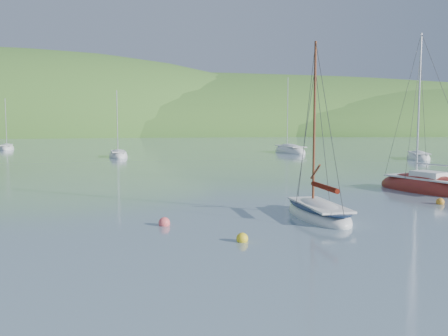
{
  "coord_description": "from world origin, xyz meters",
  "views": [
    {
      "loc": [
        -2.22,
        -18.71,
        4.57
      ],
      "look_at": [
        0.88,
        8.0,
        2.0
      ],
      "focal_mm": 40.0,
      "sensor_mm": 36.0,
      "label": 1
    }
  ],
  "objects": [
    {
      "name": "shoreline_hills",
      "position": [
        -9.66,
        172.42,
        0.0
      ],
      "size": [
        690.0,
        135.0,
        56.0
      ],
      "color": "#32742C",
      "rests_on": "ground"
    },
    {
      "name": "distant_sloop_d",
      "position": [
        27.47,
        37.14,
        0.17
      ],
      "size": [
        4.13,
        6.99,
        9.42
      ],
      "rotation": [
        0.0,
        0.0,
        -0.29
      ],
      "color": "white",
      "rests_on": "ground"
    },
    {
      "name": "daysailer_white",
      "position": [
        4.91,
        3.91,
        0.21
      ],
      "size": [
        2.62,
        5.96,
        8.91
      ],
      "rotation": [
        0.0,
        0.0,
        0.09
      ],
      "color": "white",
      "rests_on": "ground"
    },
    {
      "name": "ground",
      "position": [
        0.0,
        0.0,
        0.0
      ],
      "size": [
        700.0,
        700.0,
        0.0
      ],
      "primitive_type": "plane",
      "color": "slate",
      "rests_on": "ground"
    },
    {
      "name": "sloop_red",
      "position": [
        14.44,
        11.35,
        0.21
      ],
      "size": [
        5.15,
        7.86,
        11.02
      ],
      "rotation": [
        0.0,
        0.0,
        0.38
      ],
      "color": "maroon",
      "rests_on": "ground"
    },
    {
      "name": "distant_sloop_a",
      "position": [
        -8.2,
        44.64,
        0.16
      ],
      "size": [
        3.16,
        6.62,
        9.08
      ],
      "rotation": [
        0.0,
        0.0,
        0.15
      ],
      "color": "white",
      "rests_on": "ground"
    },
    {
      "name": "distant_sloop_c",
      "position": [
        -27.29,
        63.37,
        0.16
      ],
      "size": [
        3.49,
        6.46,
        8.75
      ],
      "rotation": [
        0.0,
        0.0,
        0.23
      ],
      "color": "white",
      "rests_on": "ground"
    },
    {
      "name": "distant_sloop_b",
      "position": [
        15.26,
        50.51,
        0.19
      ],
      "size": [
        4.25,
        8.54,
        11.65
      ],
      "rotation": [
        0.0,
        0.0,
        0.17
      ],
      "color": "white",
      "rests_on": "ground"
    },
    {
      "name": "mooring_buoys",
      "position": [
        -0.09,
        4.19,
        0.12
      ],
      "size": [
        24.89,
        9.69,
        0.5
      ],
      "color": "yellow",
      "rests_on": "ground"
    }
  ]
}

